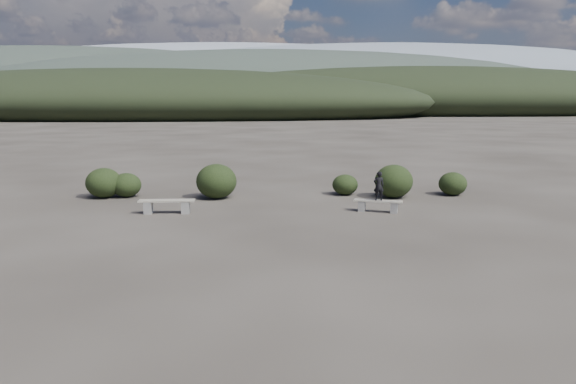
{
  "coord_description": "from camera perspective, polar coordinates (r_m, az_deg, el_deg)",
  "views": [
    {
      "loc": [
        -0.91,
        -12.92,
        3.94
      ],
      "look_at": [
        -0.3,
        3.5,
        1.1
      ],
      "focal_mm": 35.0,
      "sensor_mm": 36.0,
      "label": 1
    }
  ],
  "objects": [
    {
      "name": "shrub_b",
      "position": [
        21.8,
        -7.28,
        1.1
      ],
      "size": [
        1.56,
        1.56,
        1.34
      ],
      "primitive_type": "ellipsoid",
      "color": "black",
      "rests_on": "ground"
    },
    {
      "name": "ground",
      "position": [
        13.54,
        1.83,
        -7.12
      ],
      "size": [
        1200.0,
        1200.0,
        0.0
      ],
      "primitive_type": "plane",
      "color": "#2D2823",
      "rests_on": "ground"
    },
    {
      "name": "shrub_e",
      "position": [
        23.28,
        16.4,
        0.81
      ],
      "size": [
        1.11,
        1.11,
        0.93
      ],
      "primitive_type": "ellipsoid",
      "color": "black",
      "rests_on": "ground"
    },
    {
      "name": "shrub_a",
      "position": [
        22.85,
        -16.11,
        0.69
      ],
      "size": [
        1.15,
        1.15,
        0.94
      ],
      "primitive_type": "ellipsoid",
      "color": "black",
      "rests_on": "ground"
    },
    {
      "name": "bench_left",
      "position": [
        19.32,
        -12.21,
        -1.33
      ],
      "size": [
        1.88,
        0.43,
        0.47
      ],
      "rotation": [
        0.0,
        0.0,
        0.02
      ],
      "color": "slate",
      "rests_on": "ground"
    },
    {
      "name": "seated_person",
      "position": [
        19.26,
        9.2,
        0.61
      ],
      "size": [
        0.38,
        0.27,
        0.99
      ],
      "primitive_type": "imported",
      "rotation": [
        0.0,
        0.0,
        3.22
      ],
      "color": "black",
      "rests_on": "bench_right"
    },
    {
      "name": "shrub_c",
      "position": [
        22.55,
        5.82,
        0.75
      ],
      "size": [
        1.02,
        1.02,
        0.82
      ],
      "primitive_type": "ellipsoid",
      "color": "black",
      "rests_on": "ground"
    },
    {
      "name": "mountain_ridges",
      "position": [
        352.11,
        -3.27,
        10.9
      ],
      "size": [
        500.0,
        400.0,
        56.0
      ],
      "color": "black",
      "rests_on": "ground"
    },
    {
      "name": "shrub_f",
      "position": [
        22.94,
        -18.21,
        0.89
      ],
      "size": [
        1.37,
        1.37,
        1.16
      ],
      "primitive_type": "ellipsoid",
      "color": "black",
      "rests_on": "ground"
    },
    {
      "name": "bench_right",
      "position": [
        19.37,
        9.12,
        -1.31
      ],
      "size": [
        1.66,
        0.82,
        0.41
      ],
      "rotation": [
        0.0,
        0.0,
        -0.31
      ],
      "color": "slate",
      "rests_on": "ground"
    },
    {
      "name": "shrub_d",
      "position": [
        22.17,
        10.69,
        1.09
      ],
      "size": [
        1.48,
        1.48,
        1.29
      ],
      "primitive_type": "ellipsoid",
      "color": "black",
      "rests_on": "ground"
    }
  ]
}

